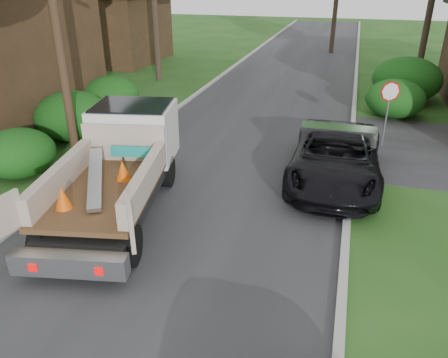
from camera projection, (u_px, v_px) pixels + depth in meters
ground at (161, 258)px, 10.13m from camera, size 120.00×120.00×0.00m
road at (254, 126)px, 18.80m from camera, size 8.00×90.00×0.02m
curb_left at (166, 116)px, 19.80m from camera, size 0.20×90.00×0.12m
curb_right at (352, 133)px, 17.76m from camera, size 0.20×90.00×0.12m
stop_sign at (389, 100)px, 15.88m from camera, size 0.71×0.32×2.48m
utility_pole at (52, 1)px, 13.59m from camera, size 2.42×1.25×10.00m
house_left_far at (108, 17)px, 31.27m from camera, size 7.56×7.56×6.00m
hedge_left_a at (18, 153)px, 13.95m from camera, size 2.34×2.34×1.53m
hedge_left_b at (72, 116)px, 16.99m from camera, size 2.86×2.86×1.87m
hedge_left_c at (111, 95)px, 20.14m from camera, size 2.60×2.60×1.70m
hedge_right_a at (395, 99)px, 19.59m from camera, size 2.60×2.60×1.70m
hedge_right_b at (407, 79)px, 21.91m from camera, size 3.38×3.38×2.21m
flatbed_truck at (124, 155)px, 12.28m from camera, size 3.90×6.92×2.48m
black_pickup at (336, 157)px, 13.57m from camera, size 2.69×5.82×1.62m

